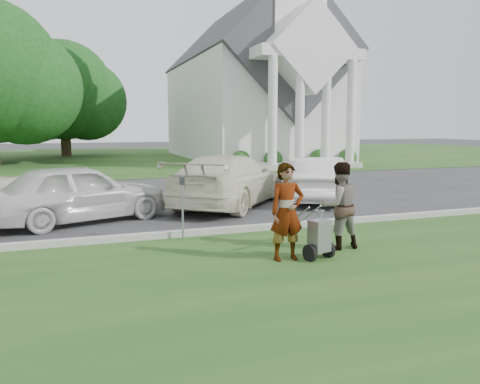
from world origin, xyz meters
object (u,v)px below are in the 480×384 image
car_b (79,193)px  car_d (318,179)px  tree_back (63,95)px  person_right (339,206)px  church (252,76)px  person_left (287,213)px  car_c (229,180)px  striping_cart (319,237)px  parking_meter_near (182,200)px

car_b → car_d: size_ratio=1.02×
tree_back → person_right: bearing=-80.1°
church → person_left: church is taller
church → car_b: (-12.31, -20.09, -5.20)m
car_d → church: bearing=-76.5°
car_c → church: bearing=-73.2°
car_d → person_right: bearing=93.2°
striping_cart → car_c: 6.03m
parking_meter_near → person_left: bearing=-55.7°
parking_meter_near → car_b: (-2.03, 2.74, -0.13)m
tree_back → striping_cart: tree_back is taller
person_left → car_c: person_left is taller
tree_back → car_c: tree_back is taller
person_right → car_d: (2.55, 5.46, -0.15)m
striping_cart → car_d: (3.27, 5.99, 0.28)m
church → tree_back: church is taller
tree_back → person_left: size_ratio=5.50×
car_c → person_left: bearing=121.4°
car_b → car_c: size_ratio=0.81×
church → tree_back: 14.77m
car_b → parking_meter_near: bearing=-163.6°
car_b → car_c: bearing=-96.6°
tree_back → car_c: size_ratio=1.80×
church → parking_meter_near: bearing=-114.2°
church → striping_cart: bearing=-108.3°
parking_meter_near → car_c: bearing=59.0°
person_left → car_b: size_ratio=0.40×
church → car_d: bearing=-104.7°
church → tree_back: size_ratio=2.51×
car_c → car_d: 3.00m
car_b → car_d: (7.31, 1.02, -0.04)m
car_c → car_d: car_c is taller
parking_meter_near → car_c: size_ratio=0.26×
church → striping_cart: size_ratio=21.48×
church → car_b: 24.13m
tree_back → striping_cart: size_ratio=8.57×
car_b → person_right: bearing=-153.1°
car_d → person_left: bearing=84.9°
church → tree_back: bearing=152.2°
person_left → person_right: 1.36m
person_right → car_b: 6.51m
church → car_c: 21.30m
church → person_right: bearing=-107.1°
person_left → car_d: bearing=57.2°
striping_cart → tree_back: bearing=82.9°
parking_meter_near → car_b: size_ratio=0.32×
tree_back → person_left: bearing=-82.5°
tree_back → parking_meter_near: bearing=-84.7°
tree_back → car_d: (8.01, -25.95, -4.02)m
striping_cart → person_left: (-0.58, 0.14, 0.45)m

